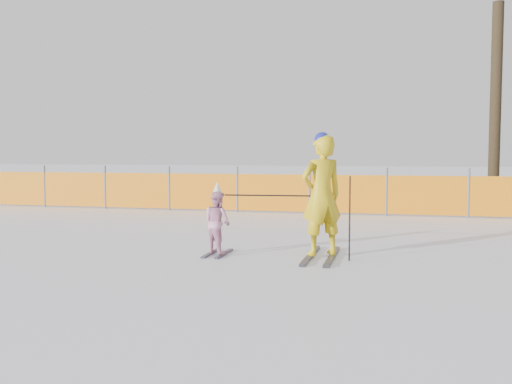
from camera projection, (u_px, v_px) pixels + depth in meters
ground at (248, 259)px, 8.82m from camera, size 120.00×120.00×0.00m
adult at (322, 195)px, 8.87m from camera, size 0.81×1.69×1.96m
child at (217, 221)px, 9.14m from camera, size 0.61×0.84×1.18m
ski_poles at (306, 206)px, 8.80m from camera, size 1.99×0.21×1.29m
safety_fence at (255, 192)px, 15.53m from camera, size 17.14×0.06×1.25m
tree_trunks at (506, 108)px, 17.33m from camera, size 1.53×2.34×6.03m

